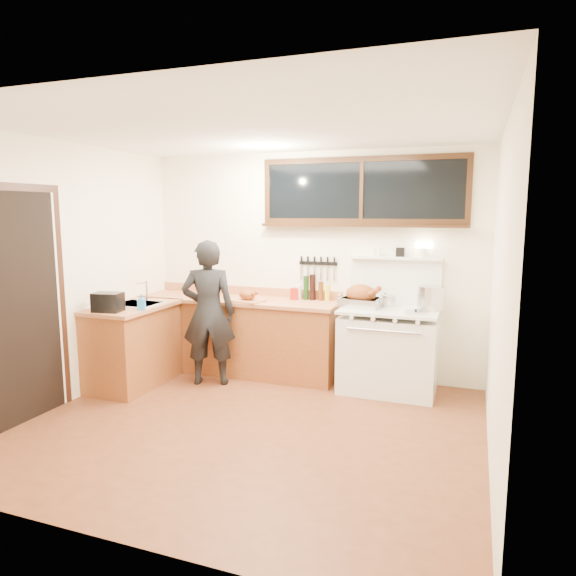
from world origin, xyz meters
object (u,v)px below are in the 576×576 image
at_px(vintage_stove, 389,348).
at_px(man, 208,313).
at_px(roast_turkey, 361,298).
at_px(cutting_board, 247,297).

xyz_separation_m(vintage_stove, man, (-1.93, -0.46, 0.34)).
bearing_deg(roast_turkey, man, -164.40).
distance_m(cutting_board, roast_turkey, 1.30).
xyz_separation_m(man, roast_turkey, (1.62, 0.45, 0.19)).
height_order(vintage_stove, man, man).
height_order(man, roast_turkey, man).
height_order(vintage_stove, roast_turkey, vintage_stove).
distance_m(vintage_stove, man, 2.01).
relative_size(man, roast_turkey, 3.42).
bearing_deg(vintage_stove, man, -166.43).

